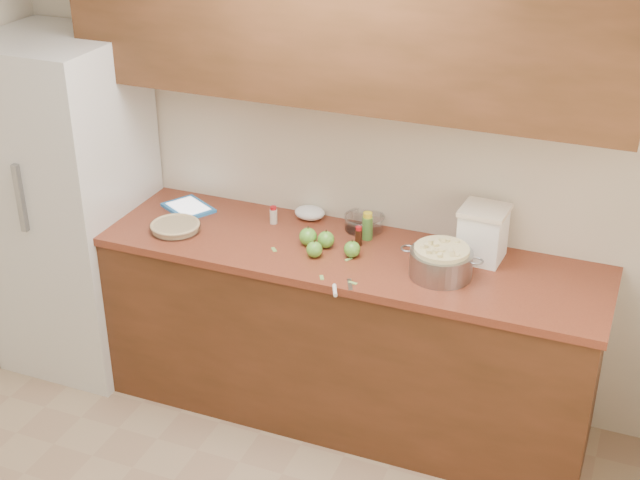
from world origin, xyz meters
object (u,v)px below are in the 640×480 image
at_px(pie, 175,227).
at_px(colander, 441,262).
at_px(flour_canister, 483,233).
at_px(tablet, 188,208).

xyz_separation_m(pie, colander, (1.33, 0.05, 0.05)).
xyz_separation_m(colander, flour_canister, (0.13, 0.23, 0.06)).
bearing_deg(pie, tablet, 104.85).
bearing_deg(flour_canister, pie, -169.14).
relative_size(pie, colander, 0.67).
xyz_separation_m(pie, tablet, (-0.06, 0.24, -0.01)).
xyz_separation_m(colander, tablet, (-1.39, 0.19, -0.06)).
height_order(pie, colander, colander).
relative_size(pie, flour_canister, 0.98).
distance_m(pie, tablet, 0.25).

